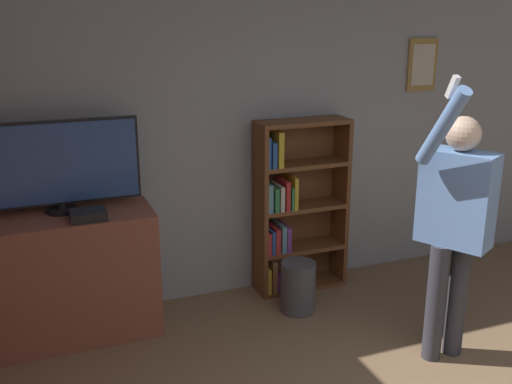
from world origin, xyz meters
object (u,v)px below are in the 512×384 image
at_px(television, 58,165).
at_px(game_console, 88,215).
at_px(bookshelf, 293,210).
at_px(waste_bin, 298,287).
at_px(person, 455,216).

xyz_separation_m(television, game_console, (0.16, -0.23, -0.32)).
bearing_deg(bookshelf, game_console, -170.25).
relative_size(television, game_console, 4.66).
height_order(game_console, waste_bin, game_console).
distance_m(television, game_console, 0.42).
distance_m(game_console, waste_bin, 1.75).
distance_m(television, person, 2.75).
xyz_separation_m(television, bookshelf, (1.86, 0.06, -0.58)).
xyz_separation_m(bookshelf, waste_bin, (-0.14, -0.42, -0.51)).
height_order(television, waste_bin, television).
relative_size(game_console, bookshelf, 0.17).
height_order(person, waste_bin, person).
relative_size(bookshelf, waste_bin, 3.53).
bearing_deg(waste_bin, person, -55.31).
height_order(bookshelf, person, person).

